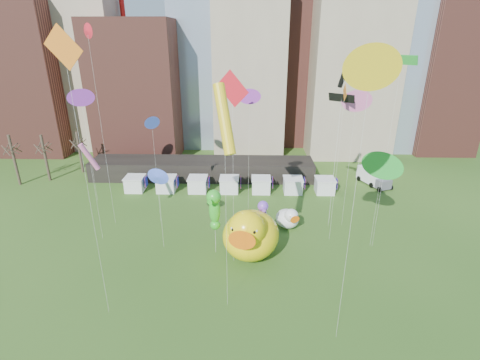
{
  "coord_description": "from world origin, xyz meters",
  "views": [
    {
      "loc": [
        4.01,
        -16.45,
        23.21
      ],
      "look_at": [
        3.31,
        11.26,
        12.0
      ],
      "focal_mm": 27.0,
      "sensor_mm": 36.0,
      "label": 1
    }
  ],
  "objects_px": {
    "small_duck": "(288,218)",
    "seahorse_purple": "(263,213)",
    "box_truck": "(373,177)",
    "seahorse_green": "(214,207)",
    "big_duck": "(250,234)"
  },
  "relations": [
    {
      "from": "seahorse_green",
      "to": "box_truck",
      "type": "height_order",
      "value": "seahorse_green"
    },
    {
      "from": "seahorse_purple",
      "to": "box_truck",
      "type": "xyz_separation_m",
      "value": [
        18.97,
        18.72,
        -2.62
      ]
    },
    {
      "from": "small_duck",
      "to": "seahorse_purple",
      "type": "xyz_separation_m",
      "value": [
        -3.42,
        -3.73,
        2.58
      ]
    },
    {
      "from": "seahorse_green",
      "to": "box_truck",
      "type": "bearing_deg",
      "value": 55.66
    },
    {
      "from": "small_duck",
      "to": "seahorse_purple",
      "type": "distance_m",
      "value": 5.68
    },
    {
      "from": "small_duck",
      "to": "box_truck",
      "type": "xyz_separation_m",
      "value": [
        15.55,
        14.99,
        -0.04
      ]
    },
    {
      "from": "seahorse_purple",
      "to": "box_truck",
      "type": "distance_m",
      "value": 26.78
    },
    {
      "from": "small_duck",
      "to": "seahorse_purple",
      "type": "height_order",
      "value": "seahorse_purple"
    },
    {
      "from": "big_duck",
      "to": "box_truck",
      "type": "xyz_separation_m",
      "value": [
        20.44,
        21.81,
        -1.68
      ]
    },
    {
      "from": "seahorse_purple",
      "to": "seahorse_green",
      "type": "bearing_deg",
      "value": -161.52
    },
    {
      "from": "small_duck",
      "to": "seahorse_green",
      "type": "distance_m",
      "value": 11.51
    },
    {
      "from": "big_duck",
      "to": "seahorse_purple",
      "type": "relative_size",
      "value": 1.66
    },
    {
      "from": "big_duck",
      "to": "seahorse_green",
      "type": "xyz_separation_m",
      "value": [
        -3.9,
        0.87,
        2.81
      ]
    },
    {
      "from": "small_duck",
      "to": "seahorse_purple",
      "type": "bearing_deg",
      "value": -153.95
    },
    {
      "from": "small_duck",
      "to": "seahorse_green",
      "type": "xyz_separation_m",
      "value": [
        -8.78,
        -5.95,
        4.45
      ]
    }
  ]
}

